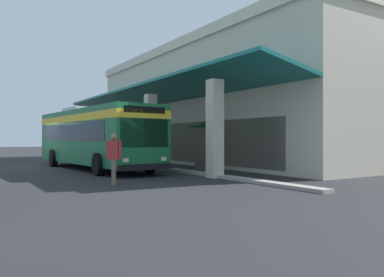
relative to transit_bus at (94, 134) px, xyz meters
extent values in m
plane|color=#262628|center=(-3.12, 6.44, -1.85)|extent=(120.00, 120.00, 0.00)
cube|color=#9E998E|center=(-2.17, 3.05, -1.79)|extent=(29.69, 0.50, 0.12)
cube|color=beige|center=(-2.17, 12.75, 1.84)|extent=(24.74, 13.93, 7.38)
cube|color=beige|center=(-2.17, 12.75, 5.83)|extent=(25.04, 14.23, 0.60)
cube|color=beige|center=(-11.45, 2.86, 0.18)|extent=(0.55, 0.55, 4.06)
cube|color=beige|center=(-5.27, 2.86, 0.18)|extent=(0.55, 0.55, 4.06)
cube|color=beige|center=(0.92, 2.86, 0.18)|extent=(0.55, 0.55, 4.06)
cube|color=beige|center=(7.10, 2.86, 0.18)|extent=(0.55, 0.55, 4.06)
cube|color=#146B66|center=(-2.17, 4.18, 2.56)|extent=(24.74, 3.16, 0.82)
cube|color=#19232D|center=(-2.17, 5.82, -0.45)|extent=(20.78, 0.08, 2.40)
cube|color=#196638|center=(0.05, 0.00, -0.13)|extent=(11.16, 3.36, 2.75)
cube|color=yellow|center=(0.05, 0.00, 0.80)|extent=(11.18, 3.38, 0.36)
cube|color=#19232D|center=(-0.25, -0.02, 0.10)|extent=(9.41, 3.26, 0.90)
cube|color=#19232D|center=(5.51, 0.41, 0.00)|extent=(0.23, 2.24, 1.20)
cube|color=black|center=(5.52, 0.41, 0.97)|extent=(0.20, 1.94, 0.28)
cube|color=black|center=(5.64, 0.42, -1.40)|extent=(0.38, 2.46, 0.24)
cube|color=silver|center=(5.49, 1.31, -1.10)|extent=(0.08, 0.24, 0.16)
cube|color=silver|center=(5.62, -0.47, -1.10)|extent=(0.08, 0.24, 0.16)
cube|color=silver|center=(-1.44, -0.11, 1.37)|extent=(2.53, 1.96, 0.24)
cylinder|color=black|center=(3.58, 1.55, -1.35)|extent=(1.00, 0.30, 1.00)
cylinder|color=black|center=(3.77, -1.00, -1.35)|extent=(1.00, 0.30, 1.00)
cylinder|color=black|center=(-3.11, 1.05, -1.35)|extent=(1.00, 0.30, 1.00)
cylinder|color=black|center=(-2.92, -1.50, -1.35)|extent=(1.00, 0.30, 1.00)
cylinder|color=#726651|center=(7.28, -1.58, -1.41)|extent=(0.16, 0.16, 0.89)
cylinder|color=#726651|center=(7.01, -1.47, -1.41)|extent=(0.16, 0.16, 0.89)
cube|color=#B23333|center=(7.14, -1.53, -0.63)|extent=(0.56, 0.46, 0.67)
sphere|color=#8C664C|center=(7.14, -1.53, -0.18)|extent=(0.24, 0.24, 0.24)
cylinder|color=#B23333|center=(7.43, -1.41, -0.60)|extent=(0.09, 0.09, 0.60)
cylinder|color=#B23333|center=(6.85, -1.64, -0.60)|extent=(0.09, 0.09, 0.60)
cube|color=#4C4742|center=(4.68, 4.11, -1.59)|extent=(0.89, 0.89, 0.52)
cylinder|color=#332319|center=(4.68, 4.11, -1.32)|extent=(0.76, 0.76, 0.02)
cylinder|color=brown|center=(4.68, 4.11, -0.55)|extent=(0.16, 0.16, 1.57)
ellipsoid|color=#195123|center=(5.16, 4.16, 0.32)|extent=(0.99, 0.33, 0.14)
ellipsoid|color=#195123|center=(4.74, 4.55, 0.43)|extent=(0.34, 0.91, 0.15)
ellipsoid|color=#195123|center=(4.30, 4.48, 0.46)|extent=(0.90, 0.89, 0.18)
ellipsoid|color=#195123|center=(4.33, 3.79, 0.37)|extent=(0.85, 0.79, 0.15)
ellipsoid|color=#195123|center=(4.87, 3.77, 0.45)|extent=(0.56, 0.78, 0.16)
camera|label=1|loc=(20.19, -6.29, -0.24)|focal=36.07mm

